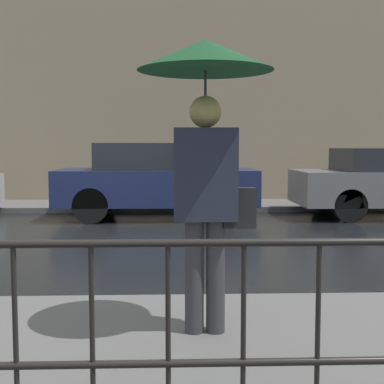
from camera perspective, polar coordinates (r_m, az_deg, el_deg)
The scene contains 6 objects.
ground_plane at distance 8.86m, azimuth -9.78°, elevation -5.13°, with size 80.00×80.00×0.00m, color black.
sidewalk_far at distance 13.41m, azimuth -7.13°, elevation -1.46°, with size 28.00×1.93×0.12m.
lane_marking at distance 8.86m, azimuth -9.78°, elevation -5.10°, with size 25.20×0.12×0.01m.
building_storefront at distance 14.50m, azimuth -6.86°, elevation 10.20°, with size 28.00×0.30×5.77m.
pedestrian at distance 3.96m, azimuth 1.52°, elevation 8.67°, with size 1.00×1.00×2.18m.
car_navy at distance 11.42m, azimuth -3.95°, elevation 1.29°, with size 4.19×1.80×1.60m.
Camera 1 is at (1.19, -8.65, 1.52)m, focal length 50.00 mm.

